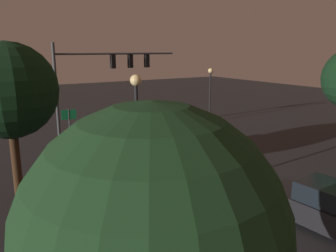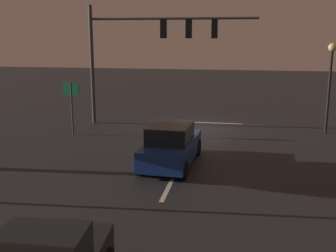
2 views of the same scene
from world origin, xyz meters
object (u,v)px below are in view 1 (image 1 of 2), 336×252
(street_lamp_right_kerb, at_px, (137,118))
(tree_right_near, at_px, (9,91))
(traffic_signal_assembly, at_px, (103,70))
(car_approaching, at_px, (187,142))
(tree_right_far, at_px, (153,236))
(route_sign, at_px, (69,121))
(car_distant, at_px, (325,207))
(street_lamp_left_kerb, at_px, (210,84))

(street_lamp_right_kerb, height_order, tree_right_near, tree_right_near)
(traffic_signal_assembly, height_order, tree_right_near, traffic_signal_assembly)
(traffic_signal_assembly, relative_size, car_approaching, 2.15)
(traffic_signal_assembly, height_order, tree_right_far, traffic_signal_assembly)
(tree_right_near, bearing_deg, street_lamp_right_kerb, 144.37)
(tree_right_far, bearing_deg, route_sign, -101.37)
(car_distant, bearing_deg, street_lamp_left_kerb, -115.47)
(car_distant, bearing_deg, tree_right_near, -40.67)
(car_approaching, xyz_separation_m, car_distant, (0.74, 9.89, 0.00))
(street_lamp_left_kerb, xyz_separation_m, tree_right_far, (16.63, 19.52, 0.35))
(street_lamp_left_kerb, height_order, route_sign, street_lamp_left_kerb)
(route_sign, bearing_deg, traffic_signal_assembly, -138.84)
(tree_right_near, relative_size, tree_right_far, 1.17)
(traffic_signal_assembly, relative_size, tree_right_far, 1.67)
(route_sign, distance_m, tree_right_near, 7.85)
(street_lamp_right_kerb, bearing_deg, route_sign, -89.01)
(traffic_signal_assembly, xyz_separation_m, route_sign, (3.53, 3.09, -2.86))
(tree_right_far, bearing_deg, car_distant, -162.65)
(car_distant, bearing_deg, tree_right_far, 17.35)
(street_lamp_left_kerb, relative_size, street_lamp_right_kerb, 0.87)
(traffic_signal_assembly, bearing_deg, street_lamp_left_kerb, 178.00)
(street_lamp_right_kerb, bearing_deg, traffic_signal_assembly, -105.44)
(car_approaching, relative_size, street_lamp_right_kerb, 0.81)
(traffic_signal_assembly, bearing_deg, tree_right_far, 70.84)
(route_sign, bearing_deg, car_distant, 110.42)
(traffic_signal_assembly, xyz_separation_m, street_lamp_left_kerb, (-9.73, 0.34, -1.51))
(traffic_signal_assembly, height_order, car_approaching, traffic_signal_assembly)
(car_approaching, height_order, street_lamp_left_kerb, street_lamp_left_kerb)
(car_approaching, xyz_separation_m, route_sign, (5.98, -4.19, 1.21))
(car_approaching, bearing_deg, tree_right_far, 53.38)
(traffic_signal_assembly, relative_size, route_sign, 3.43)
(route_sign, relative_size, tree_right_far, 0.49)
(traffic_signal_assembly, distance_m, car_approaching, 8.69)
(car_approaching, height_order, tree_right_far, tree_right_far)
(car_approaching, bearing_deg, street_lamp_right_kerb, 40.31)
(traffic_signal_assembly, distance_m, tree_right_near, 11.91)
(tree_right_far, bearing_deg, tree_right_near, -86.97)
(route_sign, distance_m, tree_right_far, 17.20)
(route_sign, bearing_deg, tree_right_far, 78.63)
(traffic_signal_assembly, xyz_separation_m, car_approaching, (-2.45, 7.28, -4.07))
(route_sign, bearing_deg, car_approaching, 144.97)
(tree_right_far, bearing_deg, traffic_signal_assembly, -109.16)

